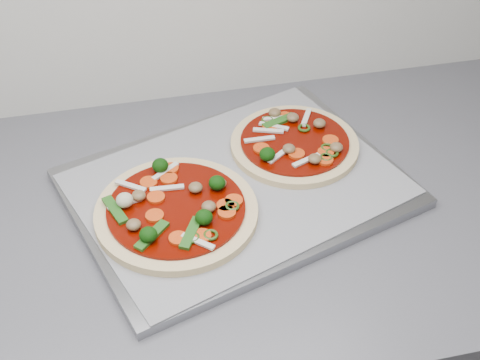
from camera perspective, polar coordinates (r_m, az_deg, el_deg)
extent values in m
cube|color=gray|center=(0.98, -0.26, -0.70)|extent=(0.54, 0.46, 0.02)
cube|color=gray|center=(0.97, -0.26, -0.33)|extent=(0.53, 0.45, 0.00)
cylinder|color=#E1CB88|center=(0.92, -5.44, -2.76)|extent=(0.32, 0.32, 0.01)
cylinder|color=#671100|center=(0.92, -5.48, -2.39)|extent=(0.27, 0.27, 0.00)
cube|color=#235F17|center=(0.88, -4.20, -4.53)|extent=(0.04, 0.06, 0.00)
cylinder|color=#E9571A|center=(0.90, -7.29, -3.04)|extent=(0.03, 0.03, 0.00)
cube|color=#235F17|center=(0.88, -7.52, -4.69)|extent=(0.05, 0.05, 0.00)
ellipsoid|color=brown|center=(0.93, -8.64, -1.32)|extent=(0.02, 0.02, 0.01)
ellipsoid|color=#103E0B|center=(0.87, -7.84, -4.65)|extent=(0.03, 0.03, 0.02)
cube|color=#235F17|center=(0.92, -10.62, -2.52)|extent=(0.03, 0.06, 0.00)
ellipsoid|color=#103E0B|center=(0.97, -6.83, 1.25)|extent=(0.03, 0.03, 0.02)
cylinder|color=#E9571A|center=(0.93, -7.18, -1.47)|extent=(0.03, 0.03, 0.00)
ellipsoid|color=brown|center=(0.93, -3.81, -0.64)|extent=(0.02, 0.02, 0.01)
ellipsoid|color=brown|center=(0.91, -2.68, -2.28)|extent=(0.03, 0.03, 0.01)
cube|color=silver|center=(0.95, -9.32, -0.49)|extent=(0.04, 0.03, 0.00)
ellipsoid|color=beige|center=(0.92, -9.81, -1.71)|extent=(0.03, 0.03, 0.02)
ellipsoid|color=#103E0B|center=(0.89, -3.10, -3.19)|extent=(0.03, 0.03, 0.02)
cylinder|color=#E9571A|center=(0.87, -3.27, -4.78)|extent=(0.03, 0.03, 0.00)
cube|color=silver|center=(0.94, -6.25, -0.69)|extent=(0.05, 0.01, 0.00)
torus|color=#294913|center=(0.87, -2.52, -4.71)|extent=(0.03, 0.03, 0.00)
cylinder|color=#E9571A|center=(0.98, -5.98, 0.98)|extent=(0.03, 0.03, 0.00)
cube|color=silver|center=(0.93, -9.85, -1.95)|extent=(0.05, 0.02, 0.00)
cylinder|color=#E9571A|center=(0.91, -1.25, -2.20)|extent=(0.03, 0.03, 0.00)
cube|color=silver|center=(0.86, -3.62, -5.26)|extent=(0.04, 0.04, 0.00)
torus|color=#294913|center=(0.87, -4.08, -4.93)|extent=(0.03, 0.03, 0.00)
cylinder|color=#E9571A|center=(0.96, -7.80, -0.20)|extent=(0.03, 0.03, 0.00)
ellipsoid|color=brown|center=(0.94, -1.76, -0.26)|extent=(0.03, 0.03, 0.01)
cylinder|color=#E9571A|center=(0.96, -6.09, 0.14)|extent=(0.03, 0.03, 0.00)
cube|color=silver|center=(0.97, -6.39, 0.75)|extent=(0.04, 0.03, 0.00)
cylinder|color=#E9571A|center=(0.92, -0.53, -1.77)|extent=(0.03, 0.03, 0.00)
cylinder|color=#E9571A|center=(0.90, -1.13, -2.78)|extent=(0.04, 0.04, 0.00)
torus|color=#294913|center=(0.91, -0.67, -2.24)|extent=(0.03, 0.03, 0.00)
ellipsoid|color=brown|center=(0.89, -9.07, -3.79)|extent=(0.03, 0.03, 0.01)
ellipsoid|color=#103E0B|center=(0.94, -1.97, -0.24)|extent=(0.03, 0.03, 0.02)
cylinder|color=#E9571A|center=(0.87, -5.30, -4.97)|extent=(0.03, 0.03, 0.00)
cylinder|color=#E1CB88|center=(1.04, 4.67, 3.02)|extent=(0.21, 0.21, 0.01)
cylinder|color=#671100|center=(1.03, 4.69, 3.34)|extent=(0.18, 0.18, 0.00)
ellipsoid|color=brown|center=(1.08, 2.98, 5.76)|extent=(0.02, 0.02, 0.01)
cylinder|color=#E9571A|center=(1.06, 2.59, 4.58)|extent=(0.03, 0.03, 0.00)
cylinder|color=#E9571A|center=(1.04, 7.72, 3.37)|extent=(0.03, 0.03, 0.00)
ellipsoid|color=brown|center=(1.06, 6.80, 4.83)|extent=(0.03, 0.03, 0.01)
torus|color=#294913|center=(1.01, 7.85, 2.30)|extent=(0.02, 0.02, 0.00)
torus|color=#294913|center=(1.02, 7.45, 2.76)|extent=(0.03, 0.03, 0.00)
cylinder|color=#E9571A|center=(1.01, 1.83, 2.71)|extent=(0.03, 0.03, 0.00)
ellipsoid|color=brown|center=(1.02, 8.22, 2.78)|extent=(0.02, 0.02, 0.01)
cube|color=silver|center=(1.08, 5.68, 5.34)|extent=(0.03, 0.05, 0.00)
ellipsoid|color=brown|center=(1.01, 4.20, 2.68)|extent=(0.03, 0.03, 0.01)
cube|color=#235F17|center=(1.07, 3.34, 5.03)|extent=(0.06, 0.03, 0.00)
cube|color=silver|center=(1.05, 2.43, 4.23)|extent=(0.05, 0.02, 0.00)
torus|color=#294913|center=(1.06, 5.49, 4.45)|extent=(0.03, 0.03, 0.00)
cube|color=silver|center=(1.06, 2.91, 4.60)|extent=(0.05, 0.03, 0.00)
torus|color=#294913|center=(1.07, 2.37, 5.13)|extent=(0.02, 0.02, 0.00)
torus|color=#294913|center=(1.00, 7.38, 1.92)|extent=(0.03, 0.03, 0.00)
cylinder|color=#E9571A|center=(1.08, 3.84, 5.40)|extent=(0.03, 0.03, 0.00)
ellipsoid|color=brown|center=(1.07, 4.52, 5.34)|extent=(0.03, 0.03, 0.01)
cylinder|color=#E9571A|center=(1.00, 4.84, 2.24)|extent=(0.03, 0.03, 0.00)
cube|color=silver|center=(1.00, 3.39, 2.17)|extent=(0.04, 0.03, 0.00)
ellipsoid|color=#103E0B|center=(0.99, 2.35, 2.22)|extent=(0.03, 0.03, 0.02)
cylinder|color=#E9571A|center=(1.00, 7.26, 1.71)|extent=(0.03, 0.03, 0.00)
ellipsoid|color=brown|center=(0.99, 6.39, 1.81)|extent=(0.02, 0.02, 0.01)
cube|color=silver|center=(1.07, 3.21, 5.29)|extent=(0.05, 0.01, 0.00)
cylinder|color=#E9571A|center=(1.01, 7.33, 2.35)|extent=(0.04, 0.04, 0.00)
cube|color=silver|center=(1.03, 1.67, 3.49)|extent=(0.05, 0.01, 0.00)
cube|color=silver|center=(0.99, 5.67, 1.69)|extent=(0.05, 0.02, 0.00)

